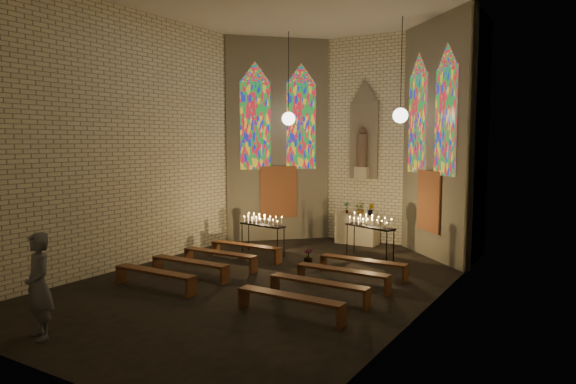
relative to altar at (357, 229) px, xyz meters
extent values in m
plane|color=black|center=(0.00, -5.45, -0.50)|extent=(12.00, 12.00, 0.00)
cube|color=#F5EFCD|center=(0.00, 0.55, 3.00)|extent=(8.00, 0.02, 7.00)
cube|color=#F5EFCD|center=(0.00, -11.45, 3.00)|extent=(8.00, 0.02, 7.00)
cube|color=#F5EFCD|center=(-4.00, -5.45, 3.00)|extent=(0.02, 12.00, 7.00)
cube|color=#F5EFCD|center=(4.00, -5.45, 3.00)|extent=(0.02, 12.00, 7.00)
cube|color=#F5EFCD|center=(-2.75, -0.70, 3.00)|extent=(2.72, 2.72, 7.00)
cube|color=#F5EFCD|center=(2.75, -0.70, 3.00)|extent=(2.72, 2.72, 7.00)
cube|color=#4C3F8C|center=(-3.21, -1.39, 3.50)|extent=(0.78, 0.78, 3.00)
cube|color=#4C3F8C|center=(-2.06, -0.24, 3.50)|extent=(0.78, 0.78, 3.00)
cube|color=#4C3F8C|center=(2.06, -0.24, 3.50)|extent=(0.78, 0.78, 3.00)
cube|color=#4C3F8C|center=(3.21, -1.39, 3.50)|extent=(0.78, 0.78, 3.00)
cube|color=brown|center=(-2.63, -0.82, 1.20)|extent=(0.95, 0.95, 1.80)
cube|color=brown|center=(2.63, -0.82, 1.20)|extent=(0.95, 0.95, 1.80)
cube|color=gray|center=(0.00, 0.47, 3.00)|extent=(1.00, 0.12, 2.60)
cone|color=gray|center=(0.00, 0.47, 4.65)|extent=(1.00, 1.00, 0.80)
cube|color=beige|center=(0.00, 0.33, 1.90)|extent=(0.45, 0.30, 0.40)
cylinder|color=brown|center=(0.00, 0.33, 2.65)|extent=(0.36, 0.36, 1.10)
sphere|color=brown|center=(0.00, 0.33, 3.30)|extent=(0.26, 0.26, 0.26)
sphere|color=white|center=(-1.90, -1.35, 3.70)|extent=(0.44, 0.44, 0.44)
cylinder|color=black|center=(-1.90, -1.35, 5.10)|extent=(0.02, 0.02, 2.80)
sphere|color=white|center=(1.90, -1.35, 3.70)|extent=(0.44, 0.44, 0.44)
cylinder|color=black|center=(1.90, -1.35, 5.10)|extent=(0.02, 0.02, 2.80)
cube|color=beige|center=(0.00, 0.00, 0.00)|extent=(1.40, 0.60, 1.00)
imported|color=#4C723F|center=(-0.43, 0.08, 0.70)|extent=(0.22, 0.16, 0.39)
imported|color=#4C723F|center=(0.12, 0.03, 0.71)|extent=(0.39, 0.35, 0.42)
imported|color=#4C723F|center=(0.45, 0.07, 0.69)|extent=(0.22, 0.18, 0.38)
imported|color=#4C723F|center=(0.05, -3.49, -0.27)|extent=(0.27, 0.27, 0.46)
cube|color=black|center=(-1.81, -3.03, 0.41)|extent=(1.62, 0.61, 0.05)
cylinder|color=black|center=(-2.56, -3.06, -0.06)|extent=(0.03, 0.03, 0.89)
cylinder|color=black|center=(-1.10, -3.29, -0.06)|extent=(0.03, 0.03, 0.89)
cylinder|color=black|center=(-2.52, -2.77, -0.06)|extent=(0.03, 0.03, 0.89)
cylinder|color=black|center=(-1.05, -3.00, -0.06)|extent=(0.03, 0.03, 0.89)
cube|color=black|center=(1.21, -1.85, 0.45)|extent=(1.69, 0.92, 0.05)
cylinder|color=black|center=(0.43, -1.74, -0.04)|extent=(0.03, 0.03, 0.93)
cylinder|color=black|center=(1.89, -2.26, -0.04)|extent=(0.03, 0.03, 0.93)
cylinder|color=black|center=(0.54, -1.44, -0.04)|extent=(0.03, 0.03, 0.93)
cylinder|color=black|center=(1.99, -1.96, -0.04)|extent=(0.03, 0.03, 0.93)
cube|color=#512C17|center=(-1.85, -3.84, -0.08)|extent=(2.32, 0.34, 0.06)
cube|color=#512C17|center=(-2.98, -3.85, -0.29)|extent=(0.06, 0.32, 0.42)
cube|color=#512C17|center=(-0.72, -3.84, -0.29)|extent=(0.06, 0.32, 0.42)
cube|color=#512C17|center=(1.85, -3.84, -0.08)|extent=(2.32, 0.34, 0.06)
cube|color=#512C17|center=(0.72, -3.84, -0.29)|extent=(0.06, 0.32, 0.42)
cube|color=#512C17|center=(2.98, -3.85, -0.29)|extent=(0.06, 0.32, 0.42)
cube|color=#512C17|center=(-1.85, -5.04, -0.08)|extent=(2.32, 0.34, 0.06)
cube|color=#512C17|center=(-2.98, -5.05, -0.29)|extent=(0.06, 0.32, 0.42)
cube|color=#512C17|center=(-0.72, -5.04, -0.29)|extent=(0.06, 0.32, 0.42)
cube|color=#512C17|center=(1.85, -5.04, -0.08)|extent=(2.32, 0.34, 0.06)
cube|color=#512C17|center=(0.72, -5.04, -0.29)|extent=(0.06, 0.32, 0.42)
cube|color=#512C17|center=(2.98, -5.05, -0.29)|extent=(0.06, 0.32, 0.42)
cube|color=#512C17|center=(-1.85, -6.24, -0.08)|extent=(2.32, 0.34, 0.06)
cube|color=#512C17|center=(-2.98, -6.25, -0.29)|extent=(0.06, 0.32, 0.42)
cube|color=#512C17|center=(-0.72, -6.24, -0.29)|extent=(0.06, 0.32, 0.42)
cube|color=#512C17|center=(1.85, -6.24, -0.08)|extent=(2.32, 0.34, 0.06)
cube|color=#512C17|center=(0.72, -6.24, -0.29)|extent=(0.06, 0.32, 0.42)
cube|color=#512C17|center=(2.98, -6.25, -0.29)|extent=(0.06, 0.32, 0.42)
cube|color=#512C17|center=(-1.85, -7.44, -0.08)|extent=(2.32, 0.34, 0.06)
cube|color=#512C17|center=(-2.98, -7.45, -0.29)|extent=(0.06, 0.32, 0.42)
cube|color=#512C17|center=(-0.72, -7.44, -0.29)|extent=(0.06, 0.32, 0.42)
cube|color=#512C17|center=(1.85, -7.44, -0.08)|extent=(2.32, 0.34, 0.06)
cube|color=#512C17|center=(0.72, -7.44, -0.29)|extent=(0.06, 0.32, 0.42)
cube|color=#512C17|center=(2.98, -7.45, -0.29)|extent=(0.06, 0.32, 0.42)
imported|color=#50525B|center=(-1.31, -10.67, 0.44)|extent=(0.78, 0.62, 1.87)
camera|label=1|loc=(6.95, -15.83, 2.93)|focal=32.00mm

